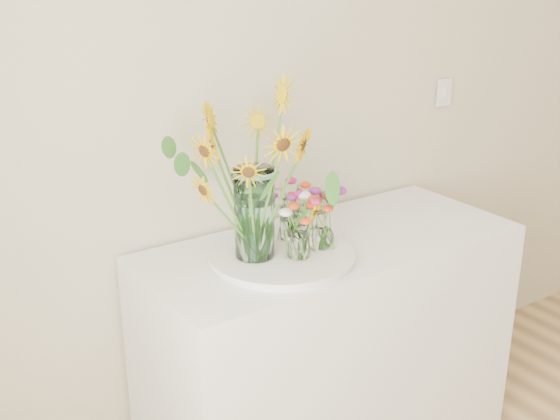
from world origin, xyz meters
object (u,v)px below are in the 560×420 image
at_px(small_vase_a, 299,240).
at_px(small_vase_c, 290,223).
at_px(small_vase_b, 320,230).
at_px(tray, 281,257).
at_px(counter, 329,349).
at_px(mason_jar, 254,214).

relative_size(small_vase_a, small_vase_c, 1.03).
bearing_deg(small_vase_b, tray, 164.79).
height_order(tray, small_vase_a, small_vase_a).
height_order(tray, small_vase_c, small_vase_c).
bearing_deg(counter, small_vase_b, -145.52).
bearing_deg(small_vase_a, tray, 117.17).
xyz_separation_m(counter, small_vase_b, (-0.12, -0.08, 0.54)).
distance_m(counter, tray, 0.53).
bearing_deg(small_vase_b, mason_jar, 164.00).
bearing_deg(small_vase_c, counter, -15.55).
bearing_deg(tray, small_vase_b, -15.21).
bearing_deg(counter, mason_jar, -177.47).
distance_m(small_vase_a, small_vase_c, 0.16).
bearing_deg(small_vase_b, counter, 34.48).
bearing_deg(counter, small_vase_a, -155.73).
relative_size(tray, small_vase_b, 3.44).
distance_m(counter, small_vase_a, 0.59).
bearing_deg(small_vase_a, counter, 24.27).
xyz_separation_m(tray, small_vase_c, (0.09, 0.09, 0.07)).
bearing_deg(tray, small_vase_c, 42.34).
bearing_deg(tray, small_vase_a, -62.83).
distance_m(counter, small_vase_b, 0.56).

